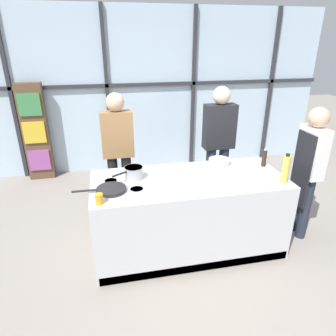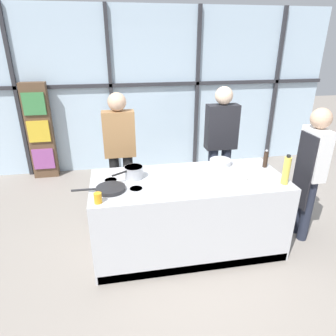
# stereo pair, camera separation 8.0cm
# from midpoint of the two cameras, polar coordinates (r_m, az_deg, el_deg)

# --- Properties ---
(ground_plane) EXTENTS (18.00, 18.00, 0.00)m
(ground_plane) POSITION_cam_midpoint_polar(r_m,az_deg,el_deg) (3.70, 3.00, -14.49)
(ground_plane) COLOR gray
(back_window_wall) EXTENTS (6.40, 0.10, 2.80)m
(back_window_wall) POSITION_cam_midpoint_polar(r_m,az_deg,el_deg) (5.51, -3.66, 14.28)
(back_window_wall) COLOR silver
(back_window_wall) RESTS_ON ground_plane
(bookshelf) EXTENTS (0.41, 0.19, 1.64)m
(bookshelf) POSITION_cam_midpoint_polar(r_m,az_deg,el_deg) (5.54, -24.27, 6.12)
(bookshelf) COLOR brown
(bookshelf) RESTS_ON ground_plane
(demo_island) EXTENTS (2.09, 0.90, 0.88)m
(demo_island) POSITION_cam_midpoint_polar(r_m,az_deg,el_deg) (3.45, 3.14, -8.69)
(demo_island) COLOR silver
(demo_island) RESTS_ON ground_plane
(chef) EXTENTS (0.22, 0.36, 1.60)m
(chef) POSITION_cam_midpoint_polar(r_m,az_deg,el_deg) (3.79, 24.68, 0.49)
(chef) COLOR #232838
(chef) RESTS_ON ground_plane
(spectator_far_left) EXTENTS (0.41, 0.23, 1.67)m
(spectator_far_left) POSITION_cam_midpoint_polar(r_m,az_deg,el_deg) (4.01, -10.04, 3.91)
(spectator_far_left) COLOR black
(spectator_far_left) RESTS_ON ground_plane
(spectator_center_left) EXTENTS (0.43, 0.24, 1.70)m
(spectator_center_left) POSITION_cam_midpoint_polar(r_m,az_deg,el_deg) (4.27, 9.09, 5.39)
(spectator_center_left) COLOR #232838
(spectator_center_left) RESTS_ON ground_plane
(frying_pan) EXTENTS (0.53, 0.29, 0.04)m
(frying_pan) POSITION_cam_midpoint_polar(r_m,az_deg,el_deg) (3.02, -11.62, -4.00)
(frying_pan) COLOR #232326
(frying_pan) RESTS_ON demo_island
(saucepan) EXTENTS (0.33, 0.25, 0.13)m
(saucepan) POSITION_cam_midpoint_polar(r_m,az_deg,el_deg) (3.23, -7.26, -0.86)
(saucepan) COLOR silver
(saucepan) RESTS_ON demo_island
(white_plate) EXTENTS (0.27, 0.27, 0.01)m
(white_plate) POSITION_cam_midpoint_polar(r_m,az_deg,el_deg) (3.34, 11.97, -1.52)
(white_plate) COLOR white
(white_plate) RESTS_ON demo_island
(mixing_bowl) EXTENTS (0.26, 0.26, 0.06)m
(mixing_bowl) POSITION_cam_midpoint_polar(r_m,az_deg,el_deg) (3.65, 9.18, 1.30)
(mixing_bowl) COLOR silver
(mixing_bowl) RESTS_ON demo_island
(oil_bottle) EXTENTS (0.07, 0.07, 0.32)m
(oil_bottle) POSITION_cam_midpoint_polar(r_m,az_deg,el_deg) (3.30, 20.84, -0.20)
(oil_bottle) COLOR #E0CC4C
(oil_bottle) RESTS_ON demo_island
(pepper_grinder) EXTENTS (0.05, 0.05, 0.22)m
(pepper_grinder) POSITION_cam_midpoint_polar(r_m,az_deg,el_deg) (3.68, 17.26, 1.81)
(pepper_grinder) COLOR #332319
(pepper_grinder) RESTS_ON demo_island
(juice_glass_near) EXTENTS (0.07, 0.07, 0.10)m
(juice_glass_near) POSITION_cam_midpoint_polar(r_m,az_deg,el_deg) (2.81, -13.77, -5.74)
(juice_glass_near) COLOR orange
(juice_glass_near) RESTS_ON demo_island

